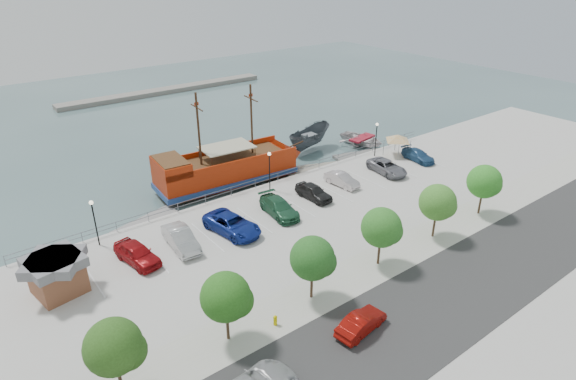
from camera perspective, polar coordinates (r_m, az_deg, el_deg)
ground at (r=47.15m, az=2.44°, el=-3.81°), size 160.00×160.00×0.00m
land_slab at (r=36.46m, az=24.85°, el=-16.03°), size 100.00×58.00×1.20m
street at (r=37.82m, az=18.43°, el=-11.88°), size 100.00×8.00×0.04m
sidewalk at (r=40.62m, az=11.57°, el=-8.06°), size 100.00×4.00×0.05m
seawall_railing at (r=52.00m, az=-3.00°, el=1.05°), size 50.00×0.06×1.00m
far_shore at (r=96.46m, az=-14.29°, el=11.36°), size 40.00×3.00×0.80m
pirate_ship at (r=54.79m, az=-6.06°, el=2.74°), size 18.47×6.30×11.54m
patrol_boat at (r=64.19m, az=2.54°, el=5.96°), size 8.12×4.62×2.96m
speedboat at (r=66.88m, az=8.75°, el=5.77°), size 5.60×7.07×1.32m
dock_west at (r=48.60m, az=-16.57°, el=-3.74°), size 6.95×3.69×0.38m
dock_mid at (r=58.38m, az=3.30°, el=2.52°), size 7.83×4.61×0.43m
dock_east at (r=63.10m, az=8.43°, el=4.09°), size 7.11×3.62×0.39m
shed at (r=39.30m, az=-25.75°, el=-8.93°), size 4.20×4.20×2.98m
canopy_tent at (r=60.91m, az=12.93°, el=6.41°), size 3.89×3.89×3.09m
street_sedan at (r=33.16m, az=8.66°, el=-15.31°), size 4.19×1.97×1.33m
fire_hydrant at (r=33.38m, az=-1.53°, el=-15.15°), size 0.28×0.28×0.80m
lamp_post_left at (r=43.35m, az=-22.05°, el=-2.76°), size 0.36×0.36×4.28m
lamp_post_mid at (r=50.04m, az=-2.21°, el=3.06°), size 0.36×0.36×4.28m
lamp_post_right at (r=60.04m, az=10.44°, el=6.61°), size 0.36×0.36×4.28m
tree_a at (r=28.91m, az=-19.64°, el=-17.20°), size 3.30×3.20×5.00m
tree_b at (r=30.79m, az=-7.09°, el=-12.56°), size 3.30×3.20×5.00m
tree_c at (r=34.04m, az=3.16°, el=-8.18°), size 3.30×3.20×5.00m
tree_d at (r=38.30m, az=11.22°, el=-4.48°), size 3.30×3.20×5.00m
tree_e at (r=43.28m, az=17.49°, el=-1.51°), size 3.30×3.20×5.00m
tree_f at (r=48.76m, az=22.39°, el=0.84°), size 3.30×3.20×5.00m
parked_car_a at (r=40.94m, az=-17.46°, el=-7.17°), size 2.82×5.11×1.65m
parked_car_b at (r=41.94m, az=-12.58°, el=-5.66°), size 2.11×5.17×1.67m
parked_car_c at (r=43.36m, az=-6.65°, el=-4.06°), size 3.68×6.28×1.64m
parked_car_d at (r=46.03m, az=-1.07°, el=-2.07°), size 2.69×5.47×1.53m
parked_car_e at (r=49.13m, az=3.06°, el=-0.21°), size 1.96×4.49×1.51m
parked_car_f at (r=52.23m, az=6.40°, el=1.23°), size 1.83×4.27×1.37m
parked_car_g at (r=56.13m, az=11.65°, el=2.68°), size 3.00×5.45×1.44m
parked_car_h at (r=60.54m, az=15.16°, el=3.98°), size 2.32×4.75×1.33m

